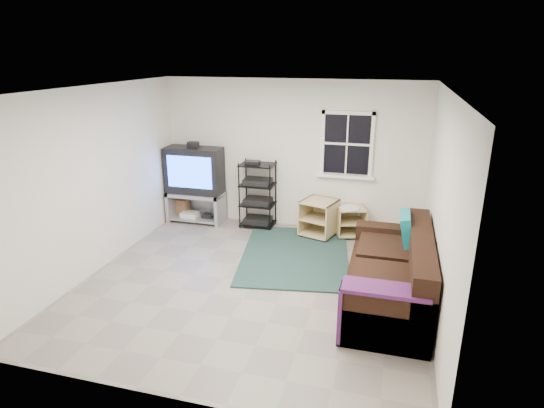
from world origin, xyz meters
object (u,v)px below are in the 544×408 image
(sofa, at_px, (392,277))
(av_rack, at_px, (258,199))
(tv_unit, at_px, (195,178))
(side_table_left, at_px, (320,217))
(side_table_right, at_px, (350,218))

(sofa, bearing_deg, av_rack, 138.61)
(tv_unit, relative_size, side_table_left, 2.22)
(av_rack, height_order, side_table_right, av_rack)
(tv_unit, distance_m, side_table_left, 2.39)
(tv_unit, height_order, av_rack, tv_unit)
(tv_unit, height_order, sofa, tv_unit)
(side_table_right, bearing_deg, av_rack, -179.94)
(tv_unit, xyz_separation_m, side_table_left, (2.34, -0.09, -0.48))
(av_rack, distance_m, side_table_right, 1.66)
(side_table_left, relative_size, sofa, 0.31)
(av_rack, relative_size, sofa, 0.54)
(tv_unit, bearing_deg, side_table_right, 0.82)
(sofa, bearing_deg, side_table_right, 109.34)
(tv_unit, bearing_deg, side_table_left, -2.29)
(tv_unit, height_order, side_table_left, tv_unit)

